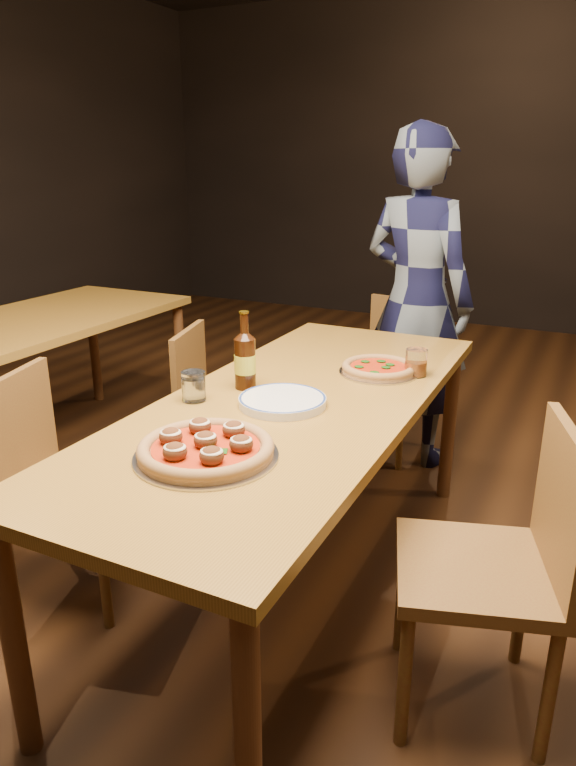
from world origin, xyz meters
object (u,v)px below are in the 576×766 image
at_px(table_main, 294,418).
at_px(diner, 416,300).
at_px(chair_main_sw, 229,412).
at_px(chair_main_e, 476,567).
at_px(chair_main_nw, 74,484).
at_px(pizza_meatball, 206,448).
at_px(amber_glass, 416,363).
at_px(water_glass, 194,386).
at_px(chair_end, 387,376).
at_px(pizza_margherita, 379,368).
at_px(plate_stack, 282,401).
at_px(beer_bottle, 245,362).
at_px(table_left, 8,340).

height_order(table_main, diner, diner).
bearing_deg(chair_main_sw, chair_main_e, -136.57).
xyz_separation_m(table_main, chair_main_e, (0.67, -0.26, -0.22)).
distance_m(chair_main_nw, chair_main_e, 1.36).
distance_m(pizza_meatball, amber_glass, 0.98).
relative_size(pizza_meatball, water_glass, 3.92).
relative_size(chair_main_nw, diner, 0.51).
xyz_separation_m(chair_main_nw, diner, (0.74, 1.68, 0.41)).
distance_m(chair_end, pizza_meatball, 1.85).
height_order(chair_main_sw, pizza_margherita, chair_main_sw).
xyz_separation_m(table_main, chair_main_sw, (-0.57, 0.51, -0.26)).
relative_size(chair_main_e, pizza_meatball, 2.33).
xyz_separation_m(table_main, pizza_meatball, (-0.02, -0.51, 0.10)).
bearing_deg(diner, water_glass, 95.37).
relative_size(plate_stack, beer_bottle, 1.07).
bearing_deg(table_main, diner, 87.79).
xyz_separation_m(beer_bottle, water_glass, (-0.09, -0.18, -0.05)).
relative_size(pizza_margherita, beer_bottle, 1.11).
height_order(table_main, pizza_meatball, pizza_meatball).
height_order(table_left, diner, diner).
distance_m(table_left, pizza_meatball, 1.87).
height_order(chair_main_sw, beer_bottle, beer_bottle).
xyz_separation_m(table_left, chair_end, (1.63, 1.00, -0.25)).
height_order(amber_glass, diner, diner).
height_order(table_left, beer_bottle, beer_bottle).
bearing_deg(chair_main_nw, diner, -38.84).
bearing_deg(chair_end, chair_main_sw, -113.84).
bearing_deg(chair_end, diner, 18.75).
bearing_deg(chair_main_e, pizza_margherita, -159.12).
height_order(chair_main_e, chair_end, chair_main_e).
relative_size(chair_main_nw, chair_main_e, 0.95).
height_order(chair_main_sw, pizza_meatball, chair_main_sw).
bearing_deg(plate_stack, chair_main_sw, 133.98).
relative_size(table_main, chair_main_sw, 2.39).
relative_size(chair_main_nw, pizza_margherita, 2.92).
bearing_deg(table_left, water_glass, -18.22).
relative_size(plate_stack, water_glass, 2.87).
bearing_deg(chair_end, pizza_meatball, -79.79).
distance_m(pizza_margherita, beer_bottle, 0.52).
bearing_deg(pizza_meatball, table_left, 154.17).
relative_size(table_left, diner, 1.19).
relative_size(table_main, chair_end, 2.34).
xyz_separation_m(chair_main_sw, chair_main_e, (1.25, -0.77, 0.04)).
relative_size(chair_main_sw, chair_main_e, 0.92).
bearing_deg(table_main, pizza_margherita, 66.63).
distance_m(chair_main_sw, plate_stack, 0.89).
distance_m(chair_end, diner, 0.43).
bearing_deg(plate_stack, pizza_margherita, 69.30).
distance_m(table_left, plate_stack, 1.74).
bearing_deg(diner, plate_stack, 105.96).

